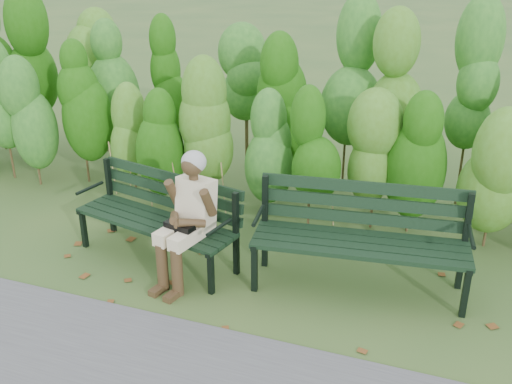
% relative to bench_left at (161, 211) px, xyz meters
% --- Properties ---
extents(ground, '(80.00, 80.00, 0.00)m').
position_rel_bench_left_xyz_m(ground, '(0.93, -0.03, -0.53)').
color(ground, '#305124').
extents(hedge_band, '(11.04, 1.67, 2.42)m').
position_rel_bench_left_xyz_m(hedge_band, '(0.93, 1.83, 0.73)').
color(hedge_band, '#47381E').
rests_on(hedge_band, ground).
extents(leaf_litter, '(5.79, 1.89, 0.01)m').
position_rel_bench_left_xyz_m(leaf_litter, '(0.88, 0.09, -0.52)').
color(leaf_litter, brown).
rests_on(leaf_litter, ground).
extents(bench_left, '(1.87, 0.96, 0.90)m').
position_rel_bench_left_xyz_m(bench_left, '(0.00, 0.00, 0.00)').
color(bench_left, black).
rests_on(bench_left, ground).
extents(bench_right, '(2.07, 0.90, 1.00)m').
position_rel_bench_left_xyz_m(bench_right, '(2.05, 0.17, 0.06)').
color(bench_right, black).
rests_on(bench_right, ground).
extents(seated_woman, '(0.55, 0.80, 1.30)m').
position_rel_bench_left_xyz_m(seated_woman, '(0.45, -0.29, 0.21)').
color(seated_woman, beige).
rests_on(seated_woman, ground).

